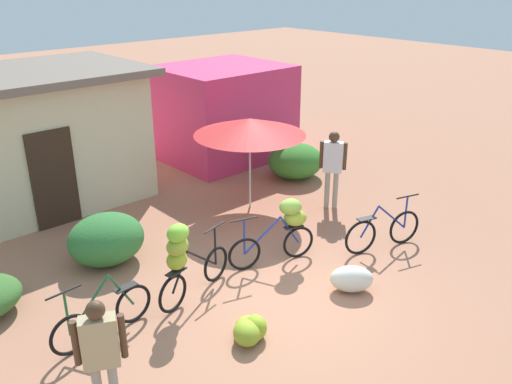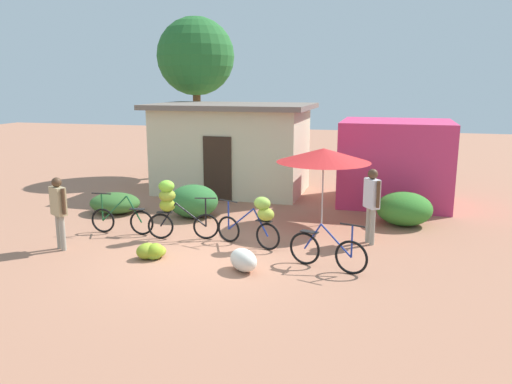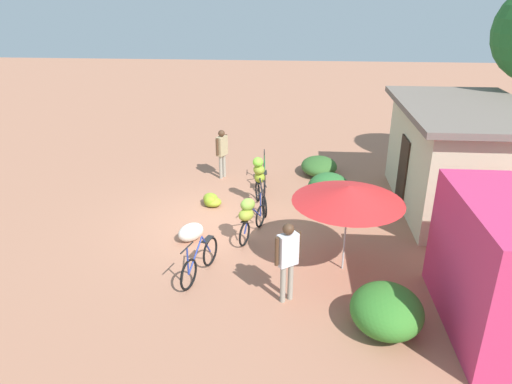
{
  "view_description": "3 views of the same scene",
  "coord_description": "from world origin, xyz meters",
  "px_view_note": "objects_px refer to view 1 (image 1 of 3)",
  "views": [
    {
      "loc": [
        -5.19,
        -5.08,
        4.88
      ],
      "look_at": [
        0.57,
        1.3,
        1.29
      ],
      "focal_mm": 37.79,
      "sensor_mm": 36.0,
      "label": 1
    },
    {
      "loc": [
        3.69,
        -9.47,
        3.6
      ],
      "look_at": [
        0.71,
        1.43,
        1.15
      ],
      "focal_mm": 35.47,
      "sensor_mm": 36.0,
      "label": 2
    },
    {
      "loc": [
        11.24,
        1.86,
        5.83
      ],
      "look_at": [
        0.64,
        1.04,
        1.2
      ],
      "focal_mm": 33.42,
      "sensor_mm": 36.0,
      "label": 3
    }
  ],
  "objects_px": {
    "market_umbrella": "(250,127)",
    "person_vendor": "(333,162)",
    "bicycle_center_loaded": "(285,224)",
    "bicycle_by_shop": "(383,231)",
    "person_bystander": "(101,350)",
    "building_low": "(22,140)",
    "produce_sack": "(352,279)",
    "shop_pink": "(222,112)",
    "bicycle_leftmost": "(103,316)",
    "banana_pile_on_ground": "(251,330)",
    "bicycle_near_pile": "(183,256)"
  },
  "relations": [
    {
      "from": "building_low",
      "to": "produce_sack",
      "type": "distance_m",
      "value": 7.57
    },
    {
      "from": "shop_pink",
      "to": "bicycle_near_pile",
      "type": "xyz_separation_m",
      "value": [
        -4.96,
        -5.2,
        -0.42
      ]
    },
    {
      "from": "building_low",
      "to": "shop_pink",
      "type": "xyz_separation_m",
      "value": [
        5.26,
        -0.28,
        -0.23
      ]
    },
    {
      "from": "bicycle_leftmost",
      "to": "produce_sack",
      "type": "distance_m",
      "value": 3.9
    },
    {
      "from": "person_vendor",
      "to": "bicycle_center_loaded",
      "type": "bearing_deg",
      "value": -157.93
    },
    {
      "from": "bicycle_near_pile",
      "to": "person_vendor",
      "type": "relative_size",
      "value": 0.95
    },
    {
      "from": "bicycle_leftmost",
      "to": "banana_pile_on_ground",
      "type": "relative_size",
      "value": 2.3
    },
    {
      "from": "bicycle_center_loaded",
      "to": "person_bystander",
      "type": "height_order",
      "value": "person_bystander"
    },
    {
      "from": "produce_sack",
      "to": "person_bystander",
      "type": "xyz_separation_m",
      "value": [
        -4.23,
        0.19,
        0.77
      ]
    },
    {
      "from": "bicycle_near_pile",
      "to": "banana_pile_on_ground",
      "type": "xyz_separation_m",
      "value": [
        0.16,
        -1.38,
        -0.68
      ]
    },
    {
      "from": "market_umbrella",
      "to": "person_bystander",
      "type": "distance_m",
      "value": 6.34
    },
    {
      "from": "bicycle_center_loaded",
      "to": "bicycle_by_shop",
      "type": "height_order",
      "value": "bicycle_center_loaded"
    },
    {
      "from": "market_umbrella",
      "to": "produce_sack",
      "type": "distance_m",
      "value": 4.1
    },
    {
      "from": "bicycle_center_loaded",
      "to": "person_vendor",
      "type": "relative_size",
      "value": 0.93
    },
    {
      "from": "banana_pile_on_ground",
      "to": "produce_sack",
      "type": "height_order",
      "value": "produce_sack"
    },
    {
      "from": "banana_pile_on_ground",
      "to": "building_low",
      "type": "bearing_deg",
      "value": 93.83
    },
    {
      "from": "bicycle_center_loaded",
      "to": "market_umbrella",
      "type": "bearing_deg",
      "value": 63.24
    },
    {
      "from": "bicycle_by_shop",
      "to": "person_vendor",
      "type": "height_order",
      "value": "person_vendor"
    },
    {
      "from": "building_low",
      "to": "produce_sack",
      "type": "xyz_separation_m",
      "value": [
        2.5,
        -7.03,
        -1.26
      ]
    },
    {
      "from": "person_vendor",
      "to": "shop_pink",
      "type": "bearing_deg",
      "value": 83.72
    },
    {
      "from": "produce_sack",
      "to": "person_vendor",
      "type": "xyz_separation_m",
      "value": [
        2.29,
        2.4,
        0.84
      ]
    },
    {
      "from": "person_bystander",
      "to": "building_low",
      "type": "bearing_deg",
      "value": 75.74
    },
    {
      "from": "banana_pile_on_ground",
      "to": "person_vendor",
      "type": "height_order",
      "value": "person_vendor"
    },
    {
      "from": "banana_pile_on_ground",
      "to": "person_vendor",
      "type": "relative_size",
      "value": 0.41
    },
    {
      "from": "shop_pink",
      "to": "produce_sack",
      "type": "distance_m",
      "value": 7.37
    },
    {
      "from": "shop_pink",
      "to": "bicycle_leftmost",
      "type": "relative_size",
      "value": 1.98
    },
    {
      "from": "bicycle_leftmost",
      "to": "produce_sack",
      "type": "xyz_separation_m",
      "value": [
        3.55,
        -1.6,
        -0.12
      ]
    },
    {
      "from": "bicycle_leftmost",
      "to": "bicycle_center_loaded",
      "type": "distance_m",
      "value": 3.49
    },
    {
      "from": "market_umbrella",
      "to": "shop_pink",
      "type": "bearing_deg",
      "value": 60.66
    },
    {
      "from": "market_umbrella",
      "to": "person_vendor",
      "type": "distance_m",
      "value": 1.92
    },
    {
      "from": "person_bystander",
      "to": "bicycle_by_shop",
      "type": "bearing_deg",
      "value": 3.3
    },
    {
      "from": "market_umbrella",
      "to": "banana_pile_on_ground",
      "type": "height_order",
      "value": "market_umbrella"
    },
    {
      "from": "produce_sack",
      "to": "building_low",
      "type": "bearing_deg",
      "value": 109.55
    },
    {
      "from": "building_low",
      "to": "market_umbrella",
      "type": "bearing_deg",
      "value": -44.01
    },
    {
      "from": "market_umbrella",
      "to": "bicycle_by_shop",
      "type": "distance_m",
      "value": 3.48
    },
    {
      "from": "bicycle_center_loaded",
      "to": "person_vendor",
      "type": "height_order",
      "value": "person_vendor"
    },
    {
      "from": "bicycle_center_loaded",
      "to": "banana_pile_on_ground",
      "type": "distance_m",
      "value": 2.39
    },
    {
      "from": "building_low",
      "to": "bicycle_center_loaded",
      "type": "distance_m",
      "value": 6.13
    },
    {
      "from": "bicycle_by_shop",
      "to": "person_bystander",
      "type": "bearing_deg",
      "value": -176.7
    },
    {
      "from": "building_low",
      "to": "bicycle_leftmost",
      "type": "distance_m",
      "value": 5.64
    },
    {
      "from": "bicycle_center_loaded",
      "to": "bicycle_by_shop",
      "type": "relative_size",
      "value": 1.0
    },
    {
      "from": "bicycle_leftmost",
      "to": "banana_pile_on_ground",
      "type": "xyz_separation_m",
      "value": [
        1.52,
        -1.44,
        -0.19
      ]
    },
    {
      "from": "bicycle_leftmost",
      "to": "banana_pile_on_ground",
      "type": "height_order",
      "value": "bicycle_leftmost"
    },
    {
      "from": "person_bystander",
      "to": "bicycle_center_loaded",
      "type": "bearing_deg",
      "value": 16.83
    },
    {
      "from": "person_bystander",
      "to": "bicycle_leftmost",
      "type": "bearing_deg",
      "value": 64.37
    },
    {
      "from": "bicycle_by_shop",
      "to": "person_vendor",
      "type": "relative_size",
      "value": 0.93
    },
    {
      "from": "market_umbrella",
      "to": "bicycle_near_pile",
      "type": "height_order",
      "value": "market_umbrella"
    },
    {
      "from": "bicycle_near_pile",
      "to": "bicycle_center_loaded",
      "type": "height_order",
      "value": "bicycle_near_pile"
    },
    {
      "from": "bicycle_leftmost",
      "to": "banana_pile_on_ground",
      "type": "distance_m",
      "value": 2.1
    },
    {
      "from": "building_low",
      "to": "shop_pink",
      "type": "height_order",
      "value": "building_low"
    }
  ]
}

